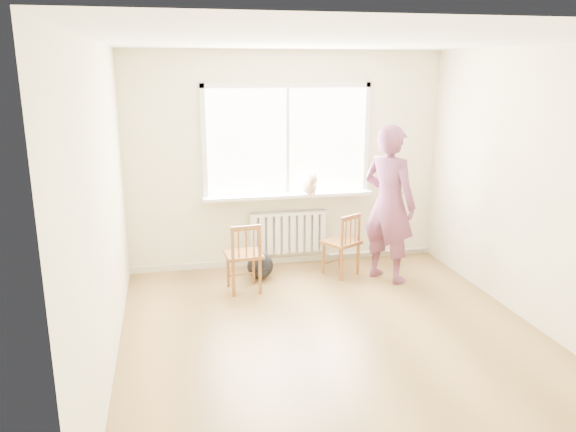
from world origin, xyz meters
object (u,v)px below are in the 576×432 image
person (389,204)px  backpack (260,266)px  chair_right (344,244)px  cat (309,185)px  chair_left (244,257)px

person → backpack: 1.71m
chair_right → backpack: 1.05m
person → cat: person is taller
person → chair_left: bearing=56.6°
person → cat: size_ratio=4.20×
cat → backpack: (-0.69, -0.31, -0.91)m
cat → backpack: 1.18m
chair_left → person: bearing=176.0°
chair_left → cat: (0.93, 0.68, 0.66)m
chair_right → person: (0.47, -0.22, 0.54)m
chair_right → person: size_ratio=0.42×
chair_left → backpack: (0.24, 0.37, -0.25)m
person → backpack: bearing=42.6°
chair_left → backpack: 0.51m
chair_left → chair_right: (1.26, 0.26, -0.01)m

